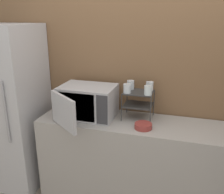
# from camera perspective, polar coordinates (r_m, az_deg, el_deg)

# --- Properties ---
(wall_back) EXTENTS (8.00, 0.06, 2.60)m
(wall_back) POSITION_cam_1_polar(r_m,az_deg,el_deg) (2.68, 6.63, 4.54)
(wall_back) COLOR brown
(wall_back) RESTS_ON ground_plane
(counter) EXTENTS (1.93, 0.56, 0.92)m
(counter) POSITION_cam_1_polar(r_m,az_deg,el_deg) (2.73, 4.73, -14.51)
(counter) COLOR #9E9993
(counter) RESTS_ON ground_plane
(microwave) EXTENTS (0.58, 0.67, 0.33)m
(microwave) POSITION_cam_1_polar(r_m,az_deg,el_deg) (2.57, -5.77, -1.10)
(microwave) COLOR #ADADB2
(microwave) RESTS_ON counter
(dish_rack) EXTENTS (0.30, 0.25, 0.28)m
(dish_rack) POSITION_cam_1_polar(r_m,az_deg,el_deg) (2.53, 6.03, -0.48)
(dish_rack) COLOR #333333
(dish_rack) RESTS_ON counter
(glass_front_left) EXTENTS (0.08, 0.08, 0.09)m
(glass_front_left) POSITION_cam_1_polar(r_m,az_deg,el_deg) (2.44, 3.49, 1.96)
(glass_front_left) COLOR silver
(glass_front_left) RESTS_ON dish_rack
(glass_back_right) EXTENTS (0.08, 0.08, 0.09)m
(glass_back_right) POSITION_cam_1_polar(r_m,az_deg,el_deg) (2.55, 8.59, 2.48)
(glass_back_right) COLOR silver
(glass_back_right) RESTS_ON dish_rack
(glass_front_right) EXTENTS (0.08, 0.08, 0.09)m
(glass_front_right) POSITION_cam_1_polar(r_m,az_deg,el_deg) (2.41, 8.24, 1.53)
(glass_front_right) COLOR silver
(glass_front_right) RESTS_ON dish_rack
(glass_back_left) EXTENTS (0.08, 0.08, 0.09)m
(glass_back_left) POSITION_cam_1_polar(r_m,az_deg,el_deg) (2.57, 4.28, 2.79)
(glass_back_left) COLOR silver
(glass_back_left) RESTS_ON dish_rack
(bowl) EXTENTS (0.16, 0.16, 0.05)m
(bowl) POSITION_cam_1_polar(r_m,az_deg,el_deg) (2.37, 7.14, -6.61)
(bowl) COLOR maroon
(bowl) RESTS_ON counter
(refrigerator) EXTENTS (0.69, 0.66, 1.85)m
(refrigerator) POSITION_cam_1_polar(r_m,az_deg,el_deg) (3.06, -22.07, -2.37)
(refrigerator) COLOR #B7B7BC
(refrigerator) RESTS_ON ground_plane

